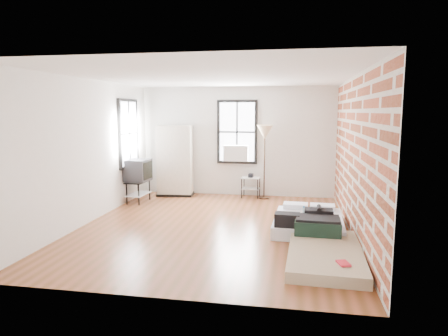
% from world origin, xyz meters
% --- Properties ---
extents(ground, '(6.00, 6.00, 0.00)m').
position_xyz_m(ground, '(0.00, 0.00, 0.00)').
color(ground, brown).
rests_on(ground, ground).
extents(room_shell, '(5.02, 6.02, 2.80)m').
position_xyz_m(room_shell, '(0.23, 0.36, 1.74)').
color(room_shell, silver).
rests_on(room_shell, ground).
extents(mattress_main, '(1.31, 1.73, 0.54)m').
position_xyz_m(mattress_main, '(1.74, 0.13, 0.15)').
color(mattress_main, white).
rests_on(mattress_main, ground).
extents(mattress_bare, '(1.14, 2.06, 0.44)m').
position_xyz_m(mattress_bare, '(1.93, -1.19, 0.13)').
color(mattress_bare, tan).
rests_on(mattress_bare, ground).
extents(wardrobe, '(0.97, 0.62, 1.81)m').
position_xyz_m(wardrobe, '(-1.58, 2.65, 0.90)').
color(wardrobe, black).
rests_on(wardrobe, ground).
extents(side_table, '(0.49, 0.40, 0.61)m').
position_xyz_m(side_table, '(0.39, 2.72, 0.41)').
color(side_table, black).
rests_on(side_table, ground).
extents(floor_lamp, '(0.39, 0.39, 1.84)m').
position_xyz_m(floor_lamp, '(0.74, 2.65, 1.59)').
color(floor_lamp, '#311E10').
rests_on(floor_lamp, ground).
extents(tv_stand, '(0.55, 0.76, 1.04)m').
position_xyz_m(tv_stand, '(-2.21, 1.71, 0.74)').
color(tv_stand, black).
rests_on(tv_stand, ground).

